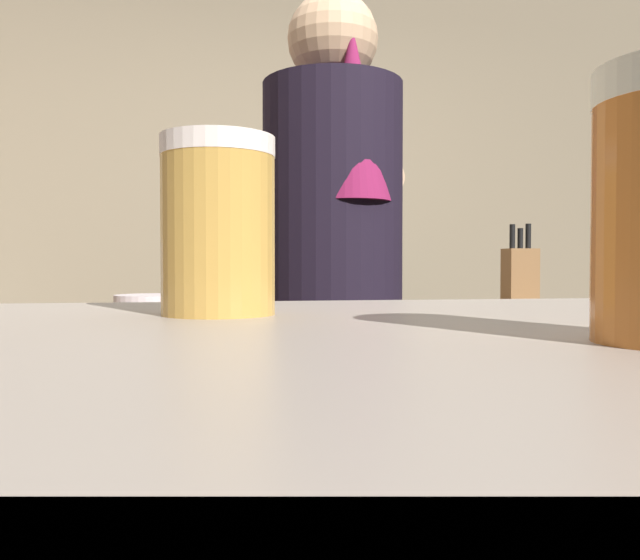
% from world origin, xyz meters
% --- Properties ---
extents(wall_back, '(5.20, 0.10, 2.70)m').
position_xyz_m(wall_back, '(0.00, 2.20, 1.35)').
color(wall_back, gray).
rests_on(wall_back, ground).
extents(prep_counter, '(2.10, 0.60, 0.93)m').
position_xyz_m(prep_counter, '(0.35, 0.56, 0.46)').
color(prep_counter, brown).
rests_on(prep_counter, ground).
extents(back_shelf, '(0.81, 0.36, 1.24)m').
position_xyz_m(back_shelf, '(0.29, 1.92, 0.62)').
color(back_shelf, '#333E42').
rests_on(back_shelf, ground).
extents(bartender, '(0.49, 0.55, 1.73)m').
position_xyz_m(bartender, '(0.10, 0.11, 1.00)').
color(bartender, '#263230').
rests_on(bartender, ground).
extents(knife_block, '(0.10, 0.08, 0.28)m').
position_xyz_m(knife_block, '(0.81, 0.55, 1.03)').
color(knife_block, olive).
rests_on(knife_block, prep_counter).
extents(mixing_bowl, '(0.21, 0.21, 0.06)m').
position_xyz_m(mixing_bowl, '(-0.38, 0.54, 0.96)').
color(mixing_bowl, silver).
rests_on(mixing_bowl, prep_counter).
extents(chefs_knife, '(0.24, 0.10, 0.01)m').
position_xyz_m(chefs_knife, '(0.38, 0.51, 0.93)').
color(chefs_knife, silver).
rests_on(chefs_knife, prep_counter).
extents(pint_glass_far, '(0.08, 0.08, 0.13)m').
position_xyz_m(pint_glass_far, '(-0.17, -0.94, 1.10)').
color(pint_glass_far, gold).
rests_on(pint_glass_far, bar_counter).
extents(bottle_olive_oil, '(0.06, 0.06, 0.19)m').
position_xyz_m(bottle_olive_oil, '(-0.06, 1.85, 1.31)').
color(bottle_olive_oil, '#356097').
rests_on(bottle_olive_oil, back_shelf).
extents(bottle_hot_sauce, '(0.07, 0.07, 0.18)m').
position_xyz_m(bottle_hot_sauce, '(0.49, 1.85, 1.31)').
color(bottle_hot_sauce, '#D0D281').
rests_on(bottle_hot_sauce, back_shelf).
extents(bottle_soy, '(0.07, 0.07, 0.18)m').
position_xyz_m(bottle_soy, '(0.26, 1.95, 1.31)').
color(bottle_soy, '#4C882C').
rests_on(bottle_soy, back_shelf).
extents(bottle_vinegar, '(0.05, 0.05, 0.22)m').
position_xyz_m(bottle_vinegar, '(0.43, 1.97, 1.32)').
color(bottle_vinegar, '#518437').
rests_on(bottle_vinegar, back_shelf).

